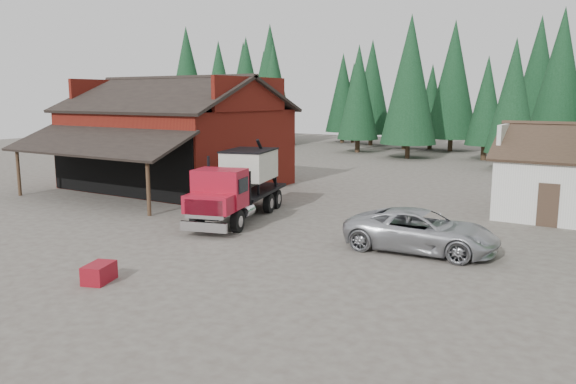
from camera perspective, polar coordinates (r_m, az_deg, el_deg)
The scene contains 9 objects.
ground at distance 23.54m, azimuth -8.04°, elevation -4.83°, with size 120.00×120.00×0.00m, color #4F463E.
red_barn at distance 37.65m, azimuth -11.26°, elevation 4.68°, with size 12.80×13.63×7.18m.
conifer_backdrop at distance 61.45m, azimuth 18.11°, elevation 3.74°, with size 76.00×16.00×16.00m, color black, non-canonical shape.
near_pine_a at distance 58.40m, azimuth -7.01°, elevation 10.15°, with size 4.40×4.40×11.40m.
near_pine_b at distance 48.16m, azimuth 21.93°, elevation 9.04°, with size 3.96×3.96×10.40m.
near_pine_d at distance 54.70m, azimuth 12.28°, elevation 11.09°, with size 5.28×5.28×13.40m.
feed_truck at distance 27.14m, azimuth -4.95°, elevation 0.94°, with size 4.36×8.57×3.74m.
silver_car at distance 22.05m, azimuth 13.38°, elevation -3.86°, with size 2.65×5.75×1.60m, color #AFB1B7.
equip_box at distance 19.07m, azimuth -18.64°, elevation -7.80°, with size 0.70×1.10×0.60m, color maroon.
Camera 1 is at (14.78, -17.36, 5.87)m, focal length 35.00 mm.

